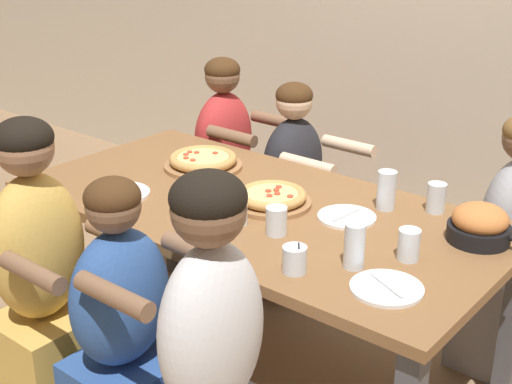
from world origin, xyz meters
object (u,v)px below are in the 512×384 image
object	(u,v)px
cocktail_glass_blue	(295,261)
diner_far_left	(225,172)
empty_plate_a	(387,288)
drinking_glass_b	(409,247)
diner_near_midright	(212,376)
diner_near_midleft	(42,289)
skillet_bowl	(480,225)
empty_plate_b	(347,217)
drinking_glass_f	(354,249)
pizza_board_main	(203,161)
diner_far_right	(509,259)
pizza_board_second	(272,198)
drinking_glass_a	(386,190)
diner_far_midleft	(293,198)
drinking_glass_d	(276,222)
empty_plate_c	(120,193)
drinking_glass_c	(436,199)
diner_near_center	(124,348)
drinking_glass_e	(238,209)

from	to	relation	value
cocktail_glass_blue	diner_far_left	size ratio (longest dim) A/B	0.10
empty_plate_a	drinking_glass_b	distance (m)	0.23
drinking_glass_b	diner_near_midright	bearing A→B (deg)	-112.23
diner_near_midleft	diner_far_left	distance (m)	1.43
skillet_bowl	empty_plate_b	size ratio (longest dim) A/B	1.45
drinking_glass_f	diner_far_left	size ratio (longest dim) A/B	0.13
pizza_board_main	diner_far_right	bearing A→B (deg)	24.05
pizza_board_main	skillet_bowl	world-z (taller)	skillet_bowl
pizza_board_second	drinking_glass_f	size ratio (longest dim) A/B	2.03
drinking_glass_a	diner_far_midleft	bearing A→B (deg)	150.26
empty_plate_a	diner_far_right	xyz separation A→B (m)	(0.04, 0.95, -0.27)
drinking_glass_d	diner_near_midleft	size ratio (longest dim) A/B	0.08
empty_plate_b	empty_plate_c	xyz separation A→B (m)	(-0.82, -0.37, -0.00)
cocktail_glass_blue	drinking_glass_b	xyz separation A→B (m)	(0.23, 0.30, 0.01)
empty_plate_a	drinking_glass_c	xyz separation A→B (m)	(-0.15, 0.63, 0.04)
drinking_glass_f	diner_near_center	xyz separation A→B (m)	(-0.55, -0.50, -0.34)
pizza_board_second	skillet_bowl	world-z (taller)	skillet_bowl
empty_plate_a	pizza_board_main	bearing A→B (deg)	159.62
empty_plate_a	cocktail_glass_blue	bearing A→B (deg)	-163.77
empty_plate_b	pizza_board_second	bearing A→B (deg)	-165.80
drinking_glass_c	diner_far_left	bearing A→B (deg)	166.31
drinking_glass_c	drinking_glass_f	world-z (taller)	drinking_glass_f
drinking_glass_e	drinking_glass_a	bearing A→B (deg)	53.05
diner_near_midleft	empty_plate_c	bearing A→B (deg)	6.62
empty_plate_b	empty_plate_c	bearing A→B (deg)	-155.57
diner_far_right	diner_near_center	bearing A→B (deg)	-28.31
drinking_glass_d	diner_far_left	distance (m)	1.35
pizza_board_second	drinking_glass_b	size ratio (longest dim) A/B	2.89
diner_near_midleft	diner_far_midleft	size ratio (longest dim) A/B	1.12
diner_far_midleft	diner_near_center	bearing A→B (deg)	13.66
diner_near_midleft	diner_far_left	xyz separation A→B (m)	(-0.35, 1.39, -0.04)
diner_near_midright	diner_far_midleft	size ratio (longest dim) A/B	1.13
skillet_bowl	drinking_glass_d	size ratio (longest dim) A/B	3.09
diner_near_midleft	diner_far_midleft	xyz separation A→B (m)	(0.10, 1.39, -0.07)
pizza_board_main	pizza_board_second	size ratio (longest dim) A/B	1.12
drinking_glass_b	empty_plate_a	bearing A→B (deg)	-78.15
drinking_glass_f	pizza_board_second	bearing A→B (deg)	155.63
skillet_bowl	drinking_glass_d	distance (m)	0.69
pizza_board_main	pizza_board_second	bearing A→B (deg)	-15.48
diner_far_midleft	empty_plate_c	bearing A→B (deg)	-8.65
pizza_board_main	drinking_glass_d	world-z (taller)	drinking_glass_d
drinking_glass_b	drinking_glass_c	xyz separation A→B (m)	(-0.10, 0.41, 0.00)
empty_plate_c	drinking_glass_c	size ratio (longest dim) A/B	2.11
pizza_board_main	diner_near_midleft	bearing A→B (deg)	-89.75
skillet_bowl	pizza_board_main	bearing A→B (deg)	-176.87
skillet_bowl	empty_plate_c	xyz separation A→B (m)	(-1.26, -0.50, -0.05)
drinking_glass_b	diner_far_right	bearing A→B (deg)	83.11
drinking_glass_d	drinking_glass_f	size ratio (longest dim) A/B	0.67
pizza_board_second	empty_plate_b	distance (m)	0.30
skillet_bowl	diner_far_midleft	size ratio (longest dim) A/B	0.29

